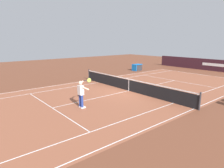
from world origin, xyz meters
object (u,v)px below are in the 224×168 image
(tennis_net, at_px, (129,85))
(tennis_player_near, at_px, (81,93))
(tennis_ball, at_px, (132,80))
(equipment_cart_tarped, at_px, (137,67))

(tennis_net, distance_m, tennis_player_near, 5.15)
(tennis_ball, bearing_deg, tennis_player_near, 25.38)
(tennis_net, bearing_deg, tennis_ball, -138.76)
(tennis_player_near, height_order, equipment_cart_tarped, tennis_player_near)
(tennis_ball, bearing_deg, equipment_cart_tarped, -141.10)
(tennis_net, xyz_separation_m, tennis_player_near, (5.01, 1.09, 0.44))
(tennis_net, xyz_separation_m, equipment_cart_tarped, (-8.39, -6.99, -0.05))
(tennis_net, distance_m, equipment_cart_tarped, 10.92)
(tennis_net, xyz_separation_m, tennis_ball, (-3.19, -2.80, -0.46))
(tennis_player_near, distance_m, tennis_ball, 9.12)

